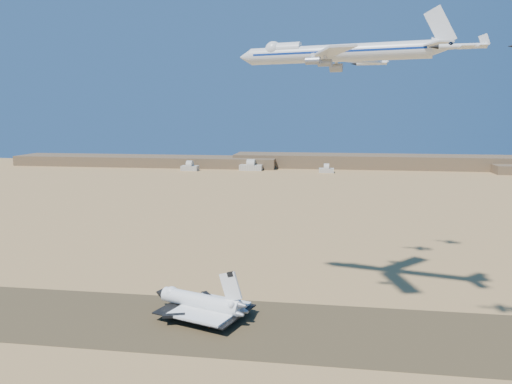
# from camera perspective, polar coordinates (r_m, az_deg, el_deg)

# --- Properties ---
(ground) EXTENTS (1200.00, 1200.00, 0.00)m
(ground) POSITION_cam_1_polar(r_m,az_deg,el_deg) (191.13, -5.94, -14.76)
(ground) COLOR tan
(ground) RESTS_ON ground
(runway) EXTENTS (600.00, 50.00, 0.06)m
(runway) POSITION_cam_1_polar(r_m,az_deg,el_deg) (191.12, -5.94, -14.75)
(runway) COLOR brown
(runway) RESTS_ON ground
(ridgeline) EXTENTS (960.00, 90.00, 18.00)m
(ridgeline) POSITION_cam_1_polar(r_m,az_deg,el_deg) (700.09, 10.18, 3.30)
(ridgeline) COLOR brown
(ridgeline) RESTS_ON ground
(hangars) EXTENTS (200.50, 29.50, 30.00)m
(hangars) POSITION_cam_1_polar(r_m,az_deg,el_deg) (660.48, -1.01, 2.85)
(hangars) COLOR beige
(hangars) RESTS_ON ground
(shuttle) EXTENTS (41.43, 33.43, 20.17)m
(shuttle) POSITION_cam_1_polar(r_m,az_deg,el_deg) (195.46, -6.40, -12.49)
(shuttle) COLOR white
(shuttle) RESTS_ON runway
(carrier_747) EXTENTS (78.66, 59.27, 19.57)m
(carrier_747) POSITION_cam_1_polar(r_m,az_deg,el_deg) (190.07, 8.46, 15.40)
(carrier_747) COLOR silver
(crew_a) EXTENTS (0.55, 0.76, 1.92)m
(crew_a) POSITION_cam_1_polar(r_m,az_deg,el_deg) (187.06, -4.14, -14.94)
(crew_a) COLOR #CE650C
(crew_a) RESTS_ON runway
(crew_b) EXTENTS (0.51, 0.84, 1.70)m
(crew_b) POSITION_cam_1_polar(r_m,az_deg,el_deg) (186.71, -5.35, -15.04)
(crew_b) COLOR #CE650C
(crew_b) RESTS_ON runway
(crew_c) EXTENTS (1.21, 0.93, 1.84)m
(crew_c) POSITION_cam_1_polar(r_m,az_deg,el_deg) (190.09, -5.30, -14.56)
(crew_c) COLOR #CE650C
(crew_c) RESTS_ON runway
(chase_jet_a) EXTENTS (15.89, 8.59, 3.96)m
(chase_jet_a) POSITION_cam_1_polar(r_m,az_deg,el_deg) (153.37, 22.41, 15.17)
(chase_jet_a) COLOR silver
(chase_jet_d) EXTENTS (16.70, 9.22, 4.17)m
(chase_jet_d) POSITION_cam_1_polar(r_m,az_deg,el_deg) (234.54, 12.99, 14.15)
(chase_jet_d) COLOR silver
(chase_jet_e) EXTENTS (15.51, 9.13, 3.97)m
(chase_jet_e) POSITION_cam_1_polar(r_m,az_deg,el_deg) (251.95, 17.14, 14.77)
(chase_jet_e) COLOR silver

